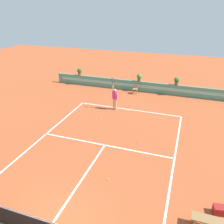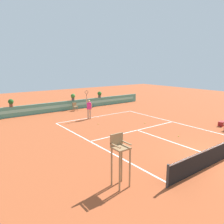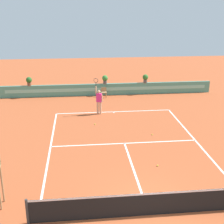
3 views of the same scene
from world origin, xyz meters
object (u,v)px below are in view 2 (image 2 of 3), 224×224
(ball_kid_chair, at_px, (75,106))
(tennis_player, at_px, (89,107))
(tennis_ball_near_baseline, at_px, (98,124))
(potted_plant_right, at_px, (100,94))
(potted_plant_far_left, at_px, (11,102))
(umpire_chair, at_px, (120,154))
(potted_plant_centre, at_px, (73,97))
(gear_bag, at_px, (222,124))
(tennis_ball_mid_court, at_px, (145,123))
(tennis_ball_by_sideline, at_px, (178,136))

(ball_kid_chair, height_order, tennis_player, tennis_player)
(tennis_player, bearing_deg, tennis_ball_near_baseline, -101.15)
(tennis_ball_near_baseline, bearing_deg, potted_plant_right, 55.60)
(potted_plant_far_left, bearing_deg, tennis_ball_near_baseline, -53.94)
(umpire_chair, distance_m, potted_plant_centre, 16.12)
(umpire_chair, xyz_separation_m, gear_bag, (12.07, 1.98, -1.16))
(potted_plant_centre, bearing_deg, potted_plant_far_left, 180.00)
(tennis_ball_mid_court, bearing_deg, umpire_chair, -141.10)
(ball_kid_chair, xyz_separation_m, tennis_ball_near_baseline, (-1.10, -6.19, -0.44))
(tennis_ball_by_sideline, bearing_deg, ball_kid_chair, 97.61)
(tennis_ball_mid_court, height_order, potted_plant_centre, potted_plant_centre)
(gear_bag, distance_m, tennis_ball_by_sideline, 5.07)
(tennis_ball_near_baseline, relative_size, tennis_ball_by_sideline, 1.00)
(umpire_chair, distance_m, tennis_ball_near_baseline, 9.36)
(tennis_ball_mid_court, bearing_deg, tennis_ball_near_baseline, 148.16)
(potted_plant_right, bearing_deg, tennis_ball_mid_court, -99.02)
(umpire_chair, bearing_deg, potted_plant_far_left, 92.75)
(tennis_ball_by_sideline, bearing_deg, gear_bag, -4.22)
(gear_bag, height_order, potted_plant_right, potted_plant_right)
(umpire_chair, bearing_deg, tennis_ball_mid_court, 38.90)
(potted_plant_right, bearing_deg, umpire_chair, -120.89)
(tennis_ball_mid_court, relative_size, tennis_ball_by_sideline, 1.00)
(tennis_ball_near_baseline, distance_m, tennis_ball_by_sideline, 6.45)
(tennis_player, height_order, tennis_ball_mid_court, tennis_player)
(umpire_chair, relative_size, tennis_ball_by_sideline, 31.47)
(ball_kid_chair, bearing_deg, potted_plant_far_left, 173.20)
(tennis_ball_near_baseline, height_order, tennis_ball_by_sideline, same)
(tennis_player, xyz_separation_m, potted_plant_right, (4.32, 4.82, 0.36))
(umpire_chair, distance_m, gear_bag, 12.28)
(tennis_ball_near_baseline, height_order, potted_plant_far_left, potted_plant_far_left)
(tennis_player, height_order, potted_plant_far_left, tennis_player)
(potted_plant_centre, distance_m, potted_plant_right, 3.47)
(ball_kid_chair, xyz_separation_m, tennis_ball_mid_court, (2.21, -8.24, -0.44))
(umpire_chair, relative_size, tennis_ball_mid_court, 31.47)
(tennis_player, relative_size, tennis_ball_by_sideline, 38.01)
(tennis_ball_near_baseline, distance_m, potted_plant_far_left, 8.67)
(umpire_chair, xyz_separation_m, tennis_player, (4.72, 10.30, -0.29))
(gear_bag, distance_m, tennis_ball_near_baseline, 9.95)
(gear_bag, xyz_separation_m, potted_plant_right, (-3.02, 13.14, 1.23))
(umpire_chair, xyz_separation_m, ball_kid_chair, (5.41, 14.39, -0.86))
(tennis_ball_mid_court, distance_m, potted_plant_right, 9.19)
(umpire_chair, height_order, gear_bag, umpire_chair)
(potted_plant_right, xyz_separation_m, potted_plant_far_left, (-9.77, 0.00, 0.00))
(gear_bag, height_order, tennis_player, tennis_player)
(tennis_ball_by_sideline, bearing_deg, potted_plant_right, 80.96)
(potted_plant_right, bearing_deg, tennis_ball_by_sideline, -99.04)
(umpire_chair, relative_size, potted_plant_centre, 2.96)
(ball_kid_chair, height_order, gear_bag, ball_kid_chair)
(ball_kid_chair, bearing_deg, tennis_ball_near_baseline, -100.06)
(tennis_ball_mid_court, height_order, potted_plant_far_left, potted_plant_far_left)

